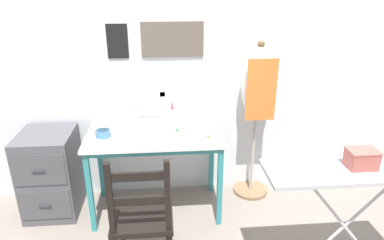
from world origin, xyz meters
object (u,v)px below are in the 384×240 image
Objects in this scene: dress_form at (258,92)px; ironing_board at (355,175)px; sewing_machine at (154,112)px; wooden_chair at (142,218)px; fabric_bowl at (103,133)px; thread_spool_near_machine at (177,130)px; storage_box at (362,159)px; scissors at (211,136)px; filing_cabinet at (51,173)px.

dress_form reaches higher than ironing_board.
wooden_chair is (-0.08, -0.81, -0.44)m from sewing_machine.
wooden_chair is (0.32, -0.66, -0.33)m from fabric_bowl.
sewing_machine is 0.93m from wooden_chair.
fabric_bowl is at bearing 116.20° from wooden_chair.
ironing_board reaches higher than thread_spool_near_machine.
thread_spool_near_machine is 1.37m from storage_box.
sewing_machine is at bearing 141.67° from ironing_board.
wooden_chair is (-0.27, -0.71, -0.32)m from thread_spool_near_machine.
scissors is at bearing -3.79° from fabric_bowl.
dress_form reaches higher than filing_cabinet.
wooden_chair is 1.36m from ironing_board.
wooden_chair is 5.26× the size of storage_box.
sewing_machine is 0.51m from scissors.
wooden_chair reaches higher than ironing_board.
thread_spool_near_machine is 0.05× the size of filing_cabinet.
ironing_board is (1.04, -0.86, 0.03)m from thread_spool_near_machine.
sewing_machine is 2.76× the size of fabric_bowl.
sewing_machine is at bearing 142.65° from storage_box.
storage_box reaches higher than thread_spool_near_machine.
scissors is at bearing -25.11° from sewing_machine.
wooden_chair is 0.64× the size of dress_form.
fabric_bowl is at bearing -170.31° from dress_form.
dress_form is at bearing 42.38° from wooden_chair.
storage_box is at bearing -25.83° from fabric_bowl.
fabric_bowl is 0.17× the size of filing_cabinet.
sewing_machine reaches higher than ironing_board.
filing_cabinet is at bearing -176.24° from sewing_machine.
storage_box is at bearing -42.82° from scissors.
dress_form reaches higher than storage_box.
storage_box is (0.03, 0.01, 0.11)m from ironing_board.
wooden_chair is at bearing -95.72° from sewing_machine.
filing_cabinet is (-0.89, -0.06, -0.50)m from sewing_machine.
ironing_board is 6.28× the size of storage_box.
sewing_machine is 1.03m from filing_cabinet.
wooden_chair reaches higher than thread_spool_near_machine.
thread_spool_near_machine is (0.18, -0.11, -0.12)m from sewing_machine.
scissors is 1.09m from ironing_board.
storage_box is at bearing -38.44° from thread_spool_near_machine.
filing_cabinet is 2.34m from ironing_board.
fabric_bowl is (-0.41, -0.15, -0.11)m from sewing_machine.
fabric_bowl is at bearing 154.17° from storage_box.
dress_form is (0.44, 0.28, 0.26)m from scissors.
sewing_machine reaches higher than fabric_bowl.
scissors is 0.69× the size of storage_box.
fabric_bowl is 0.63m from filing_cabinet.
filing_cabinet is (-1.08, 0.05, -0.38)m from thread_spool_near_machine.
storage_box is (1.07, -0.85, 0.14)m from thread_spool_near_machine.
filing_cabinet is 1.89m from dress_form.
dress_form is (0.96, 0.88, 0.56)m from wooden_chair.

